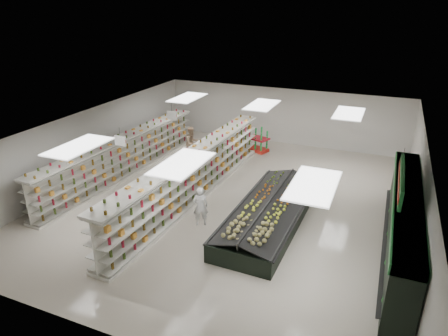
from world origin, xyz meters
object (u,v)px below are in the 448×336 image
at_px(shopper_main, 200,206).
at_px(gondola_center, 194,177).
at_px(produce_island, 270,212).
at_px(gondola_left, 124,158).
at_px(soda_endcap, 258,139).
at_px(shopper_background, 192,143).

bearing_deg(shopper_main, gondola_center, -87.62).
xyz_separation_m(gondola_center, produce_island, (3.54, -0.77, -0.51)).
relative_size(gondola_left, soda_endcap, 7.82).
relative_size(gondola_left, shopper_main, 7.13).
bearing_deg(soda_endcap, shopper_main, -86.59).
height_order(gondola_center, shopper_background, gondola_center).
distance_m(gondola_center, soda_endcap, 6.48).
bearing_deg(gondola_left, shopper_main, -24.67).
relative_size(gondola_center, shopper_main, 7.82).
bearing_deg(shopper_background, soda_endcap, -20.61).
bearing_deg(shopper_main, shopper_background, -90.57).
xyz_separation_m(gondola_left, gondola_center, (4.14, -0.89, 0.08)).
xyz_separation_m(soda_endcap, shopper_main, (0.50, -8.35, 0.09)).
height_order(soda_endcap, shopper_main, shopper_main).
height_order(gondola_left, produce_island, gondola_left).
relative_size(produce_island, soda_endcap, 4.69).
bearing_deg(produce_island, shopper_background, 139.78).
bearing_deg(produce_island, gondola_left, 167.76).
height_order(shopper_main, shopper_background, shopper_background).
relative_size(produce_island, shopper_main, 4.27).
bearing_deg(produce_island, gondola_center, 167.66).
bearing_deg(shopper_background, gondola_center, -122.15).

